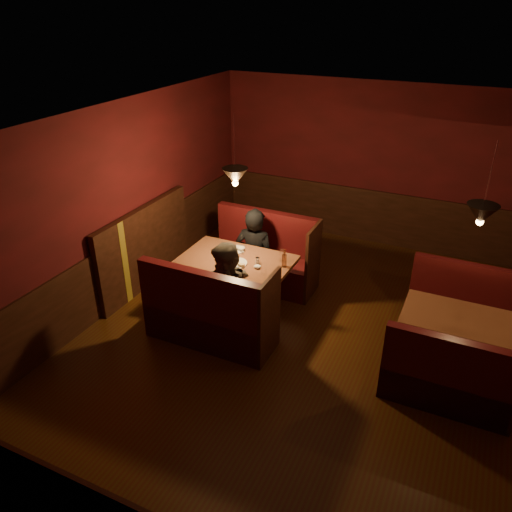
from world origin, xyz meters
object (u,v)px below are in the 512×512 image
at_px(main_table, 238,271).
at_px(second_table, 455,330).
at_px(second_bench_near, 447,383).
at_px(second_bench_far, 460,313).
at_px(diner_b, 228,280).
at_px(main_bench_near, 209,320).
at_px(main_bench_far, 265,261).
at_px(diner_a, 255,240).

xyz_separation_m(main_table, second_table, (2.96, 0.00, -0.11)).
bearing_deg(second_bench_near, second_table, 92.20).
xyz_separation_m(second_bench_far, diner_b, (-2.83, -1.35, 0.53)).
bearing_deg(main_bench_near, second_bench_near, 2.45).
height_order(second_bench_far, second_bench_near, same).
xyz_separation_m(main_bench_far, second_bench_far, (2.97, -0.13, -0.05)).
distance_m(second_table, diner_a, 3.07).
bearing_deg(main_bench_far, second_bench_near, -29.08).
relative_size(main_table, second_bench_near, 1.11).
height_order(second_table, second_bench_far, second_bench_far).
distance_m(second_bench_far, second_bench_near, 1.53).
distance_m(main_bench_near, second_table, 3.08).
bearing_deg(second_bench_far, main_bench_far, 177.58).
bearing_deg(second_bench_near, diner_b, 176.41).
relative_size(main_bench_far, second_table, 1.35).
bearing_deg(diner_b, main_bench_near, -112.63).
height_order(main_table, second_bench_near, main_table).
relative_size(second_table, second_bench_far, 0.90).
distance_m(main_bench_near, diner_a, 1.59).
bearing_deg(second_bench_near, main_table, 165.67).
bearing_deg(diner_b, diner_a, 101.40).
relative_size(second_table, diner_b, 0.75).
distance_m(main_bench_near, second_bench_far, 3.40).
bearing_deg(main_table, second_table, 0.00).
relative_size(main_bench_near, second_table, 1.35).
relative_size(main_bench_near, second_bench_near, 1.22).
height_order(main_bench_far, second_bench_far, main_bench_far).
height_order(main_table, diner_a, diner_a).
bearing_deg(main_table, diner_a, 93.09).
distance_m(second_table, second_bench_near, 0.79).
height_order(diner_a, diner_b, diner_a).
relative_size(second_bench_far, second_bench_near, 1.00).
relative_size(main_bench_near, diner_b, 1.02).
xyz_separation_m(second_table, second_bench_near, (0.03, -0.76, -0.21)).
bearing_deg(main_table, main_bench_far, 88.88).
distance_m(main_bench_far, second_table, 3.07).
bearing_deg(diner_b, main_table, 107.57).
bearing_deg(diner_a, diner_b, 92.78).
height_order(main_table, main_bench_far, main_bench_far).
bearing_deg(main_bench_far, diner_a, -101.07).
distance_m(main_bench_near, second_bench_near, 2.97).
relative_size(second_table, second_bench_near, 0.90).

